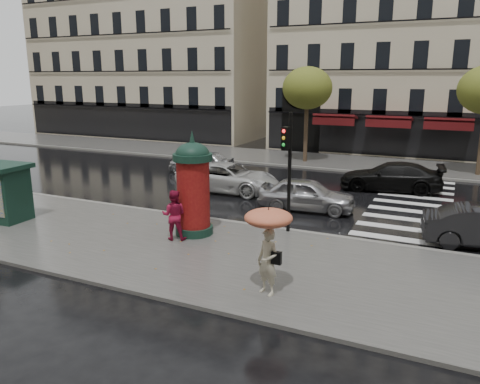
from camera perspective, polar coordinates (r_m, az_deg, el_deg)
The scene contains 19 objects.
ground at distance 16.69m, azimuth -4.17°, elevation -6.96°, with size 160.00×160.00×0.00m, color black.
near_sidewalk at distance 16.26m, azimuth -5.04°, elevation -7.32°, with size 90.00×7.00×0.12m, color #474744.
far_sidewalk at distance 33.99m, azimuth 11.63°, elevation 3.62°, with size 90.00×6.00×0.12m, color #474744.
near_kerb at distance 19.19m, azimuth 0.20°, elevation -3.90°, with size 90.00×0.25×0.14m, color slate.
far_kerb at distance 31.12m, azimuth 10.32°, elevation 2.77°, with size 90.00×0.25×0.14m, color slate.
zebra_crossing at distance 23.99m, azimuth 20.24°, elevation -1.31°, with size 3.60×11.75×0.01m, color silver.
bldg_far_corner at distance 43.95m, azimuth 24.16°, elevation 19.73°, with size 26.00×14.00×22.90m.
bldg_far_left at distance 53.01m, azimuth -9.71°, elevation 19.47°, with size 24.00×14.00×22.90m.
tree_far_left at distance 33.05m, azimuth 8.20°, elevation 12.39°, with size 3.40×3.40×6.64m.
woman_umbrella at distance 12.56m, azimuth 3.46°, elevation -5.51°, with size 1.29×1.29×2.49m.
woman_red at distance 17.16m, azimuth -8.06°, elevation -2.79°, with size 0.90×0.70×1.85m, color maroon.
man_burgundy at distance 19.16m, azimuth -5.09°, elevation -1.07°, with size 0.86×0.56×1.77m, color #4F0F1F.
morris_column at distance 17.47m, azimuth -5.73°, elevation 0.83°, with size 1.46×1.46×3.94m.
traffic_light at distance 17.52m, azimuth 5.89°, elevation 3.78°, with size 0.34×0.45×4.55m.
newsstand at distance 21.52m, azimuth -26.77°, elevation 0.04°, with size 2.01×1.71×2.36m.
car_silver at distance 21.43m, azimuth 8.13°, elevation -0.28°, with size 1.76×4.36×1.49m, color #AEAEB3.
car_white at distance 24.73m, azimuth -1.47°, elevation 1.78°, with size 2.51×5.44×1.51m, color silver.
car_black at distance 26.20m, azimuth 17.91°, elevation 1.81°, with size 2.13×5.25×1.52m, color black.
car_far_silver at distance 29.78m, azimuth -4.76°, elevation 3.71°, with size 1.67×4.16×1.42m, color #BABBC0.
Camera 1 is at (7.68, -13.59, 5.91)m, focal length 35.00 mm.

